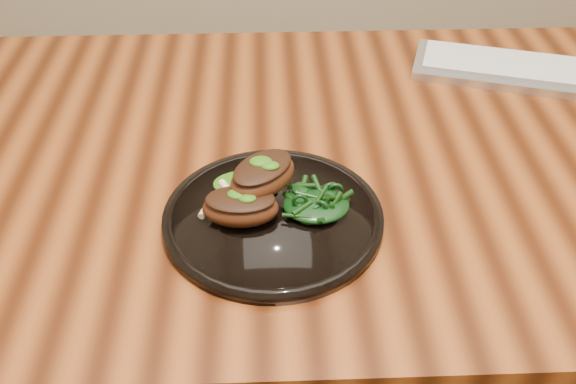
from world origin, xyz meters
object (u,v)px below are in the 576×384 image
(lamb_chop_front, at_px, (240,206))
(keyboard, at_px, (546,73))
(greens_heap, at_px, (316,201))
(plate, at_px, (273,217))
(desk, at_px, (369,191))

(lamb_chop_front, height_order, keyboard, lamb_chop_front)
(greens_heap, relative_size, keyboard, 0.18)
(plate, distance_m, lamb_chop_front, 0.05)
(lamb_chop_front, bearing_deg, desk, 41.73)
(lamb_chop_front, height_order, greens_heap, lamb_chop_front)
(plate, height_order, greens_heap, greens_heap)
(keyboard, bearing_deg, greens_heap, -140.13)
(desk, relative_size, plate, 5.71)
(desk, relative_size, keyboard, 3.41)
(plate, distance_m, greens_heap, 0.06)
(plate, height_order, keyboard, keyboard)
(greens_heap, height_order, keyboard, greens_heap)
(lamb_chop_front, bearing_deg, greens_heap, 8.78)
(plate, bearing_deg, desk, 46.81)
(desk, bearing_deg, plate, -133.19)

